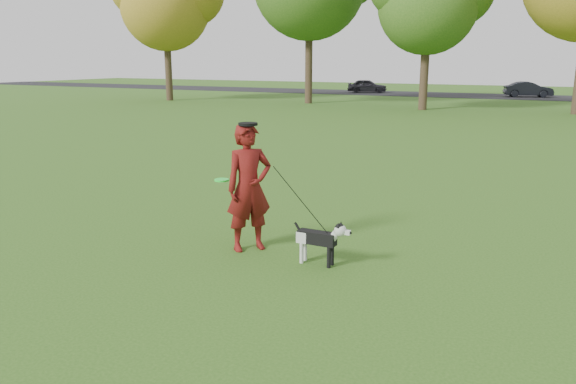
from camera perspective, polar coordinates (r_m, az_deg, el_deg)
The scene contains 7 objects.
ground at distance 8.85m, azimuth -0.32°, elevation -5.69°, with size 120.00×120.00×0.00m, color #285116.
road at distance 47.69m, azimuth 22.37°, elevation 8.93°, with size 120.00×7.00×0.02m, color black.
man at distance 8.56m, azimuth -3.98°, elevation 0.45°, with size 0.72×0.47×1.96m, color #58120C.
dog at distance 8.03m, azimuth 3.40°, elevation -4.62°, with size 0.89×0.18×0.68m.
car_left at distance 50.18m, azimuth 8.06°, elevation 10.63°, with size 1.36×3.39×1.15m, color black.
car_mid at distance 47.61m, azimuth 23.22°, elevation 9.56°, with size 1.23×3.53×1.16m, color black.
man_held_items at distance 8.09m, azimuth 0.90°, elevation -0.45°, with size 1.96×0.32×1.52m.
Camera 1 is at (3.80, -7.45, 2.89)m, focal length 35.00 mm.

